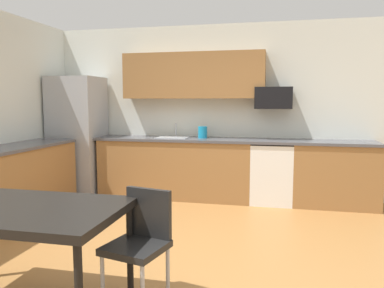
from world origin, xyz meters
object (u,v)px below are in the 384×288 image
object	(u,v)px
oven_range	(272,172)
dining_table	(23,215)
microwave	(273,98)
kettle	(203,133)
refrigerator	(78,136)
chair_near_table	(141,237)

from	to	relation	value
oven_range	dining_table	bearing A→B (deg)	-116.29
microwave	kettle	bearing A→B (deg)	-177.30
oven_range	dining_table	size ratio (longest dim) A/B	0.65
refrigerator	microwave	distance (m)	3.17
chair_near_table	kettle	size ratio (longest dim) A/B	4.25
refrigerator	dining_table	size ratio (longest dim) A/B	1.35
oven_range	kettle	bearing A→B (deg)	177.30
oven_range	chair_near_table	distance (m)	3.24
dining_table	kettle	world-z (taller)	kettle
chair_near_table	oven_range	bearing A→B (deg)	73.71
microwave	kettle	size ratio (longest dim) A/B	2.70
oven_range	chair_near_table	world-z (taller)	oven_range
oven_range	dining_table	xyz separation A→B (m)	(-1.68, -3.40, 0.25)
dining_table	microwave	bearing A→B (deg)	64.36
refrigerator	kettle	size ratio (longest dim) A/B	9.46
kettle	oven_range	bearing A→B (deg)	-2.70
oven_range	microwave	size ratio (longest dim) A/B	1.69
refrigerator	kettle	distance (m)	2.05
refrigerator	dining_table	distance (m)	3.62
oven_range	chair_near_table	bearing A→B (deg)	-106.29
microwave	kettle	distance (m)	1.19
oven_range	microwave	bearing A→B (deg)	90.00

